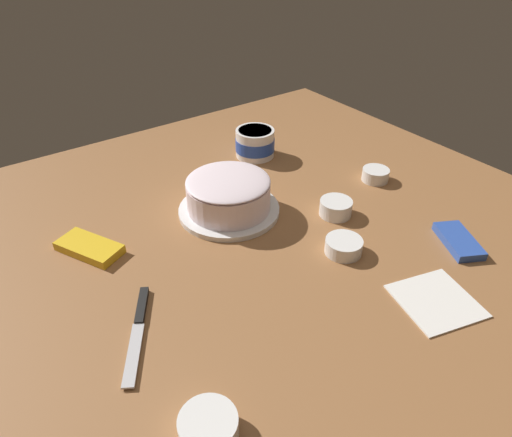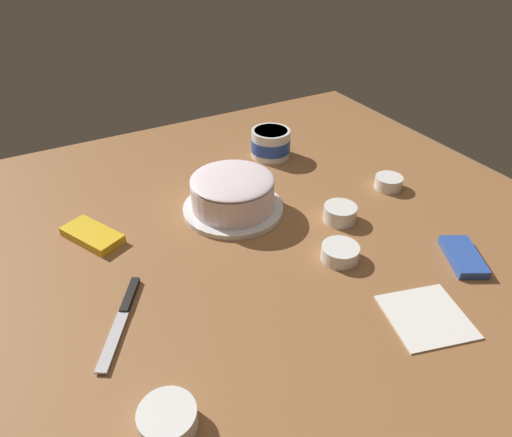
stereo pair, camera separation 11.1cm
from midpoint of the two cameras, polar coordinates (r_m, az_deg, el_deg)
The scene contains 11 objects.
ground_plane at distance 1.09m, azimuth -0.93°, elevation -2.89°, with size 1.54×1.54×0.00m, color #936038.
frosted_cake at distance 1.17m, azimuth -6.14°, elevation 2.70°, with size 0.26×0.26×0.10m.
frosting_tub at distance 1.45m, azimuth -2.34°, elevation 9.36°, with size 0.12×0.12×0.09m.
spreading_knife at distance 0.94m, azimuth -17.78°, elevation -12.56°, with size 0.21×0.14×0.01m.
sprinkle_bowl_rainbow at distance 1.36m, azimuth 12.39°, elevation 5.32°, with size 0.08×0.08×0.04m.
sprinkle_bowl_yellow at distance 1.18m, azimuth 7.26°, elevation 1.29°, with size 0.08×0.08×0.04m.
sprinkle_bowl_orange at distance 0.77m, azimuth -10.49°, elevation -24.30°, with size 0.09×0.09×0.04m.
sprinkle_bowl_green at distance 1.06m, azimuth 7.93°, elevation -3.47°, with size 0.09×0.09×0.03m.
candy_box_lower at distance 1.14m, azimuth -22.65°, elevation -3.46°, with size 0.15×0.07×0.02m, color yellow.
candy_box_upper at distance 1.16m, azimuth 21.40°, elevation -2.70°, with size 0.13×0.07×0.02m, color #2D51B2.
paper_napkin at distance 0.99m, azimuth 18.51°, elevation -9.75°, with size 0.15×0.15×0.01m, color white.
Camera 1 is at (-0.68, 0.54, 0.67)m, focal length 32.19 mm.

